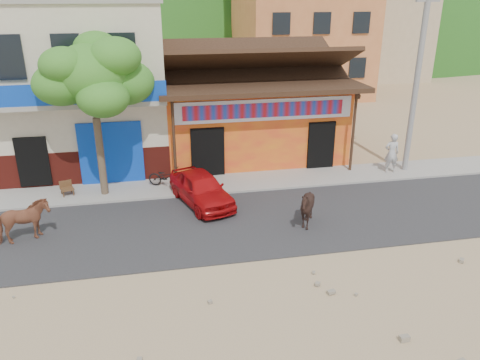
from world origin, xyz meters
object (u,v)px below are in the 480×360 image
(red_car, at_px, (201,188))
(cow_tan, at_px, (23,221))
(pedestrian, at_px, (392,153))
(cafe_chair_left, at_px, (66,183))
(cow_dark, at_px, (307,208))
(utility_pole, at_px, (417,78))
(tree, at_px, (96,118))
(scooter, at_px, (167,177))

(red_car, bearing_deg, cow_tan, 179.41)
(pedestrian, height_order, cafe_chair_left, pedestrian)
(red_car, xyz_separation_m, pedestrian, (8.39, 1.51, 0.33))
(cow_dark, distance_m, red_car, 4.10)
(pedestrian, bearing_deg, cow_dark, 45.89)
(utility_pole, bearing_deg, cafe_chair_left, -179.73)
(pedestrian, bearing_deg, cow_tan, 20.88)
(tree, height_order, scooter, tree)
(cow_dark, bearing_deg, cafe_chair_left, -137.56)
(utility_pole, height_order, pedestrian, utility_pole)
(utility_pole, relative_size, scooter, 5.20)
(cow_dark, height_order, red_car, cow_dark)
(utility_pole, bearing_deg, scooter, 179.81)
(pedestrian, distance_m, cafe_chair_left, 13.39)
(utility_pole, distance_m, cow_tan, 15.77)
(utility_pole, height_order, scooter, utility_pole)
(utility_pole, relative_size, red_car, 2.26)
(cow_dark, relative_size, pedestrian, 0.80)
(cow_dark, xyz_separation_m, pedestrian, (5.17, 4.05, 0.25))
(cow_tan, distance_m, scooter, 5.80)
(cow_tan, relative_size, cafe_chair_left, 1.66)
(tree, bearing_deg, cow_dark, -30.53)
(scooter, height_order, cafe_chair_left, cafe_chair_left)
(scooter, xyz_separation_m, pedestrian, (9.58, -0.21, 0.45))
(pedestrian, bearing_deg, tree, 7.94)
(red_car, height_order, scooter, red_car)
(cow_dark, distance_m, cafe_chair_left, 9.21)
(red_car, relative_size, cafe_chair_left, 3.60)
(cow_tan, xyz_separation_m, cow_dark, (9.03, -0.75, -0.00))
(cow_dark, height_order, pedestrian, pedestrian)
(cow_tan, xyz_separation_m, cafe_chair_left, (0.81, 3.40, -0.12))
(cow_tan, relative_size, scooter, 1.07)
(scooter, bearing_deg, cow_tan, 151.68)
(utility_pole, distance_m, scooter, 10.99)
(tree, relative_size, scooter, 3.90)
(cafe_chair_left, bearing_deg, cow_dark, -47.02)
(red_car, relative_size, pedestrian, 2.07)
(tree, relative_size, red_car, 1.69)
(tree, height_order, cow_tan, tree)
(tree, distance_m, scooter, 3.55)
(cow_dark, xyz_separation_m, cafe_chair_left, (-8.22, 4.16, -0.12))
(tree, height_order, pedestrian, tree)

